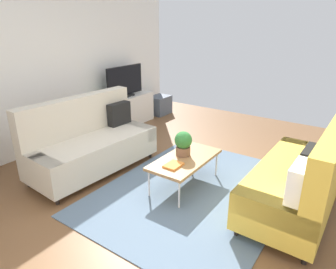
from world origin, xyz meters
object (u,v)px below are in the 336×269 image
Objects in this scene: couch_beige at (91,142)px; coffee_table at (185,160)px; tv_console at (126,111)px; table_book_0 at (173,165)px; vase_1 at (110,96)px; vase_0 at (103,98)px; bottle_0 at (119,93)px; couch_green at (303,177)px; bottle_1 at (122,93)px; potted_plant at (183,143)px; storage_trunk at (160,105)px; tv at (125,82)px.

coffee_table is (0.38, -1.42, -0.05)m from couch_beige.
tv_console is at bearing -148.23° from couch_beige.
vase_1 is (1.36, 2.47, 0.29)m from table_book_0.
tv_console is 9.20× the size of vase_0.
bottle_0 reaches higher than vase_0.
tv_console is at bearing 58.69° from coffee_table.
couch_green is 1.74× the size of coffee_table.
coffee_table is 4.99× the size of bottle_0.
vase_0 is at bearing 168.84° from bottle_1.
coffee_table is 0.23m from potted_plant.
bottle_0 is (0.97, 3.80, 0.30)m from couch_green.
storage_trunk is at bearing -5.10° from vase_0.
tv reaches higher than bottle_1.
table_book_0 is at bearing -118.89° from vase_1.
couch_beige is 11.64× the size of vase_1.
tv is (1.47, 2.40, 0.56)m from coffee_table.
vase_1 is at bearing -140.83° from couch_beige.
vase_0 is (0.89, 2.47, 0.32)m from coffee_table.
bottle_1 is at bearing 60.47° from coffee_table.
bottle_1 is at bearing 177.19° from storage_trunk.
couch_green is at bearing -78.79° from coffee_table.
vase_0 is (-0.58, 0.05, 0.40)m from tv_console.
couch_beige is 1.67m from vase_0.
coffee_table is 2.76m from bottle_1.
couch_beige reaches higher than table_book_0.
vase_1 reaches higher than table_book_0.
bottle_1 is (1.73, 0.96, 0.31)m from couch_beige.
table_book_0 is (0.09, -1.42, -0.01)m from couch_beige.
coffee_table is at bearing -121.52° from tv.
couch_green is 8.66× the size of bottle_0.
tv reaches higher than coffee_table.
bottle_0 reaches higher than tv_console.
table_book_0 is 2.91m from bottle_1.
storage_trunk is 1.58m from vase_1.
storage_trunk is at bearing -2.81° from bottle_1.
vase_1 reaches higher than tv_console.
vase_1 is (-0.39, 0.05, 0.40)m from tv_console.
coffee_table is 2.83m from tv_console.
vase_0 is (1.27, 1.05, 0.28)m from couch_beige.
storage_trunk is 3.69m from table_book_0.
vase_1 is 0.20m from bottle_0.
couch_beige is at bearing 103.85° from couch_green.
coffee_table is 1.10× the size of tv.
coffee_table is 3.24× the size of potted_plant.
potted_plant is at bearing -112.88° from vase_1.
couch_beige reaches higher than potted_plant.
couch_beige is 1.92m from bottle_0.
vase_1 is at bearing 169.95° from tv.
tv is 1.32m from storage_trunk.
bottle_1 reaches higher than coffee_table.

